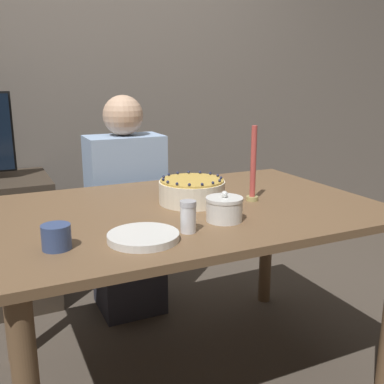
# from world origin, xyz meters

# --- Properties ---
(ground_plane) EXTENTS (12.00, 12.00, 0.00)m
(ground_plane) POSITION_xyz_m (0.00, 0.00, 0.00)
(ground_plane) COLOR #4C4238
(wall_behind) EXTENTS (8.00, 0.05, 2.60)m
(wall_behind) POSITION_xyz_m (0.00, 1.40, 1.30)
(wall_behind) COLOR slate
(wall_behind) RESTS_ON ground_plane
(dining_table) EXTENTS (1.50, 1.01, 0.78)m
(dining_table) POSITION_xyz_m (0.00, 0.00, 0.67)
(dining_table) COLOR brown
(dining_table) RESTS_ON ground_plane
(cake) EXTENTS (0.27, 0.27, 0.11)m
(cake) POSITION_xyz_m (0.03, 0.05, 0.83)
(cake) COLOR #EFE5CC
(cake) RESTS_ON dining_table
(sugar_bowl) EXTENTS (0.13, 0.13, 0.11)m
(sugar_bowl) POSITION_xyz_m (0.03, -0.22, 0.82)
(sugar_bowl) COLOR white
(sugar_bowl) RESTS_ON dining_table
(sugar_shaker) EXTENTS (0.06, 0.06, 0.11)m
(sugar_shaker) POSITION_xyz_m (-0.14, -0.28, 0.83)
(sugar_shaker) COLOR white
(sugar_shaker) RESTS_ON dining_table
(plate_stack) EXTENTS (0.23, 0.23, 0.02)m
(plate_stack) POSITION_xyz_m (-0.30, -0.29, 0.79)
(plate_stack) COLOR white
(plate_stack) RESTS_ON dining_table
(candle) EXTENTS (0.05, 0.05, 0.31)m
(candle) POSITION_xyz_m (0.28, -0.03, 0.91)
(candle) COLOR tan
(candle) RESTS_ON dining_table
(cup) EXTENTS (0.09, 0.09, 0.08)m
(cup) POSITION_xyz_m (-0.56, -0.25, 0.82)
(cup) COLOR #384C7F
(cup) RESTS_ON dining_table
(person_man_blue_shirt) EXTENTS (0.40, 0.34, 1.20)m
(person_man_blue_shirt) POSITION_xyz_m (-0.06, 0.70, 0.52)
(person_man_blue_shirt) COLOR #2D2D38
(person_man_blue_shirt) RESTS_ON ground_plane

